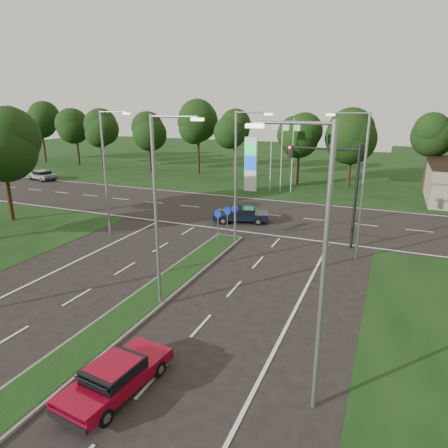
% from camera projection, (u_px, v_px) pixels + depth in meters
% --- Properties ---
extents(ground, '(160.00, 160.00, 0.00)m').
position_uv_depth(ground, '(54.00, 373.00, 14.51)').
color(ground, black).
rests_on(ground, ground).
extents(verge_far, '(160.00, 50.00, 0.02)m').
position_uv_depth(verge_far, '(320.00, 166.00, 63.05)').
color(verge_far, black).
rests_on(verge_far, ground).
extents(cross_road, '(160.00, 12.00, 0.02)m').
position_uv_depth(cross_road, '(259.00, 214.00, 35.69)').
color(cross_road, black).
rests_on(cross_road, ground).
extents(median_kerb, '(2.00, 26.00, 0.12)m').
position_uv_depth(median_kerb, '(122.00, 319.00, 18.02)').
color(median_kerb, slate).
rests_on(median_kerb, ground).
extents(streetlight_median_near, '(2.53, 0.22, 9.00)m').
position_uv_depth(streetlight_median_near, '(159.00, 204.00, 17.97)').
color(streetlight_median_near, gray).
rests_on(streetlight_median_near, ground).
extents(streetlight_median_far, '(2.53, 0.22, 9.00)m').
position_uv_depth(streetlight_median_far, '(238.00, 171.00, 26.80)').
color(streetlight_median_far, gray).
rests_on(streetlight_median_far, ground).
extents(streetlight_left_far, '(2.53, 0.22, 9.00)m').
position_uv_depth(streetlight_left_far, '(107.00, 167.00, 28.50)').
color(streetlight_left_far, gray).
rests_on(streetlight_left_far, ground).
extents(streetlight_right_far, '(2.53, 0.22, 9.00)m').
position_uv_depth(streetlight_right_far, '(360.00, 179.00, 23.89)').
color(streetlight_right_far, gray).
rests_on(streetlight_right_far, ground).
extents(streetlight_right_near, '(2.53, 0.22, 9.00)m').
position_uv_depth(streetlight_right_near, '(317.00, 259.00, 11.54)').
color(streetlight_right_near, gray).
rests_on(streetlight_right_near, ground).
extents(traffic_signal, '(5.10, 0.42, 7.00)m').
position_uv_depth(traffic_signal, '(336.00, 179.00, 26.38)').
color(traffic_signal, black).
rests_on(traffic_signal, ground).
extents(median_signs, '(1.16, 1.76, 2.38)m').
position_uv_depth(median_signs, '(227.00, 216.00, 28.49)').
color(median_signs, gray).
rests_on(median_signs, ground).
extents(gas_pylon, '(5.80, 1.26, 8.00)m').
position_uv_depth(gas_pylon, '(253.00, 163.00, 44.17)').
color(gas_pylon, silver).
rests_on(gas_pylon, ground).
extents(tree_left_far, '(5.20, 5.20, 8.86)m').
position_uv_depth(tree_left_far, '(7.00, 147.00, 31.71)').
color(tree_left_far, black).
rests_on(tree_left_far, ground).
extents(treeline_far, '(6.00, 6.00, 9.90)m').
position_uv_depth(treeline_far, '(303.00, 127.00, 47.75)').
color(treeline_far, black).
rests_on(treeline_far, ground).
extents(red_sedan, '(2.12, 4.29, 1.14)m').
position_uv_depth(red_sedan, '(116.00, 376.00, 13.42)').
color(red_sedan, maroon).
rests_on(red_sedan, ground).
extents(navy_sedan, '(4.81, 3.16, 1.23)m').
position_uv_depth(navy_sedan, '(241.00, 215.00, 32.97)').
color(navy_sedan, black).
rests_on(navy_sedan, ground).
extents(far_car_a, '(4.57, 2.80, 1.23)m').
position_uv_depth(far_car_a, '(42.00, 175.00, 51.48)').
color(far_car_a, gray).
rests_on(far_car_a, ground).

